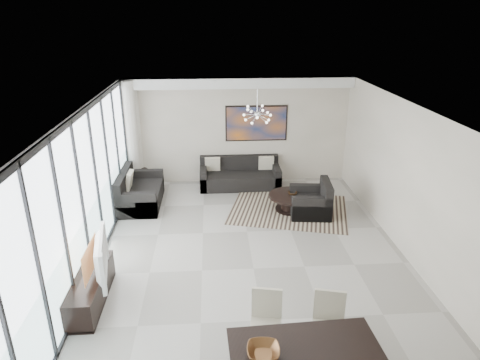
{
  "coord_description": "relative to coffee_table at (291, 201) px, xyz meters",
  "views": [
    {
      "loc": [
        -0.72,
        -6.77,
        4.47
      ],
      "look_at": [
        -0.16,
        1.35,
        1.25
      ],
      "focal_mm": 32.0,
      "sensor_mm": 36.0,
      "label": 1
    }
  ],
  "objects": [
    {
      "name": "room_shell",
      "position": [
        -0.69,
        -2.47,
        1.23
      ],
      "size": [
        6.0,
        9.0,
        2.9
      ],
      "color": "#A8A39B",
      "rests_on": "ground"
    },
    {
      "name": "window_wall",
      "position": [
        -4.01,
        -2.47,
        1.25
      ],
      "size": [
        0.37,
        8.95,
        2.9
      ],
      "color": "silver",
      "rests_on": "floor"
    },
    {
      "name": "soffit",
      "position": [
        -1.16,
        1.83,
        2.55
      ],
      "size": [
        5.98,
        0.4,
        0.26
      ],
      "primitive_type": "cube",
      "color": "white",
      "rests_on": "room_shell"
    },
    {
      "name": "painting",
      "position": [
        -0.66,
        2.0,
        1.43
      ],
      "size": [
        1.68,
        0.04,
        0.98
      ],
      "primitive_type": "cube",
      "color": "#C2621B",
      "rests_on": "room_shell"
    },
    {
      "name": "chandelier",
      "position": [
        -0.86,
        0.03,
        2.13
      ],
      "size": [
        0.66,
        0.66,
        0.71
      ],
      "color": "silver",
      "rests_on": "room_shell"
    },
    {
      "name": "rug",
      "position": [
        -0.06,
        0.01,
        -0.21
      ],
      "size": [
        3.18,
        2.72,
        0.01
      ],
      "primitive_type": "cube",
      "rotation": [
        0.0,
        0.0,
        -0.25
      ],
      "color": "black",
      "rests_on": "floor"
    },
    {
      "name": "coffee_table",
      "position": [
        0.0,
        0.0,
        0.0
      ],
      "size": [
        1.1,
        1.1,
        0.38
      ],
      "color": "black",
      "rests_on": "floor"
    },
    {
      "name": "bowl_coffee",
      "position": [
        0.03,
        0.03,
        0.2
      ],
      "size": [
        0.25,
        0.25,
        0.07
      ],
      "primitive_type": "imported",
      "rotation": [
        0.0,
        0.0,
        -0.13
      ],
      "color": "brown",
      "rests_on": "coffee_table"
    },
    {
      "name": "sofa_main",
      "position": [
        -1.13,
        1.6,
        0.05
      ],
      "size": [
        2.16,
        0.88,
        0.78
      ],
      "color": "black",
      "rests_on": "floor"
    },
    {
      "name": "loveseat",
      "position": [
        -3.71,
        0.58,
        0.07
      ],
      "size": [
        0.97,
        1.72,
        0.86
      ],
      "color": "black",
      "rests_on": "floor"
    },
    {
      "name": "armchair",
      "position": [
        0.44,
        -0.25,
        0.06
      ],
      "size": [
        1.0,
        1.05,
        0.81
      ],
      "color": "black",
      "rests_on": "floor"
    },
    {
      "name": "side_table",
      "position": [
        -3.81,
        1.68,
        0.13
      ],
      "size": [
        0.38,
        0.38,
        0.52
      ],
      "color": "black",
      "rests_on": "floor"
    },
    {
      "name": "tv_console",
      "position": [
        -3.92,
        -3.25,
        0.03
      ],
      "size": [
        0.45,
        1.59,
        0.5
      ],
      "primitive_type": "cube",
      "color": "black",
      "rests_on": "floor"
    },
    {
      "name": "television",
      "position": [
        -3.76,
        -3.26,
        0.62
      ],
      "size": [
        0.38,
        1.19,
        0.68
      ],
      "primitive_type": "imported",
      "rotation": [
        0.0,
        0.0,
        1.76
      ],
      "color": "gray",
      "rests_on": "tv_console"
    },
    {
      "name": "dining_table",
      "position": [
        -0.83,
        -5.33,
        0.45
      ],
      "size": [
        1.85,
        0.98,
        0.75
      ],
      "color": "black",
      "rests_on": "floor"
    },
    {
      "name": "dining_chair_nw",
      "position": [
        -1.18,
        -4.47,
        0.31
      ],
      "size": [
        0.5,
        0.5,
        0.92
      ],
      "color": "#BBB29B",
      "rests_on": "floor"
    },
    {
      "name": "dining_chair_ne",
      "position": [
        -0.33,
        -4.59,
        0.32
      ],
      "size": [
        0.52,
        0.52,
        0.94
      ],
      "color": "#BBB29B",
      "rests_on": "floor"
    },
    {
      "name": "bowl_dining",
      "position": [
        -1.34,
        -5.4,
        0.58
      ],
      "size": [
        0.41,
        0.41,
        0.09
      ],
      "primitive_type": "imported",
      "rotation": [
        0.0,
        0.0,
        -0.07
      ],
      "color": "brown",
      "rests_on": "dining_table"
    }
  ]
}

